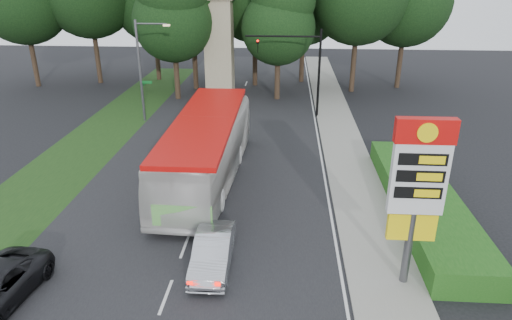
# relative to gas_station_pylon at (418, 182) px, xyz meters

# --- Properties ---
(ground) EXTENTS (120.00, 120.00, 0.00)m
(ground) POSITION_rel_gas_station_pylon_xyz_m (-9.20, -1.99, -4.45)
(ground) COLOR black
(ground) RESTS_ON ground
(road_surface) EXTENTS (14.00, 80.00, 0.02)m
(road_surface) POSITION_rel_gas_station_pylon_xyz_m (-9.20, 10.01, -4.44)
(road_surface) COLOR black
(road_surface) RESTS_ON ground
(sidewalk_right) EXTENTS (3.00, 80.00, 0.12)m
(sidewalk_right) POSITION_rel_gas_station_pylon_xyz_m (-0.70, 10.01, -4.39)
(sidewalk_right) COLOR gray
(sidewalk_right) RESTS_ON ground
(grass_verge_left) EXTENTS (5.00, 50.00, 0.02)m
(grass_verge_left) POSITION_rel_gas_station_pylon_xyz_m (-18.70, 16.01, -4.44)
(grass_verge_left) COLOR #193814
(grass_verge_left) RESTS_ON ground
(hedge) EXTENTS (3.00, 14.00, 1.20)m
(hedge) POSITION_rel_gas_station_pylon_xyz_m (2.30, 6.01, -3.85)
(hedge) COLOR #1B4F15
(hedge) RESTS_ON ground
(gas_station_pylon) EXTENTS (2.10, 0.45, 6.85)m
(gas_station_pylon) POSITION_rel_gas_station_pylon_xyz_m (0.00, 0.00, 0.00)
(gas_station_pylon) COLOR #59595E
(gas_station_pylon) RESTS_ON ground
(traffic_signal_mast) EXTENTS (6.10, 0.35, 7.20)m
(traffic_signal_mast) POSITION_rel_gas_station_pylon_xyz_m (-3.52, 22.00, 0.22)
(traffic_signal_mast) COLOR black
(traffic_signal_mast) RESTS_ON ground
(streetlight_signs) EXTENTS (2.75, 0.98, 8.00)m
(streetlight_signs) POSITION_rel_gas_station_pylon_xyz_m (-16.19, 20.01, -0.01)
(streetlight_signs) COLOR #59595E
(streetlight_signs) RESTS_ON ground
(monument) EXTENTS (3.00, 3.00, 10.05)m
(monument) POSITION_rel_gas_station_pylon_xyz_m (-11.20, 28.01, 0.66)
(monument) COLOR tan
(monument) RESTS_ON ground
(tree_monument_left) EXTENTS (7.28, 7.28, 14.30)m
(tree_monument_left) POSITION_rel_gas_station_pylon_xyz_m (-15.20, 27.01, 4.23)
(tree_monument_left) COLOR #2D2116
(tree_monument_left) RESTS_ON ground
(tree_monument_right) EXTENTS (6.72, 6.72, 13.20)m
(tree_monument_right) POSITION_rel_gas_station_pylon_xyz_m (-5.70, 27.51, 3.56)
(tree_monument_right) COLOR #2D2116
(tree_monument_right) RESTS_ON ground
(transit_bus) EXTENTS (3.87, 13.87, 3.82)m
(transit_bus) POSITION_rel_gas_station_pylon_xyz_m (-9.32, 9.01, -2.54)
(transit_bus) COLOR silver
(transit_bus) RESTS_ON ground
(sedan_silver) EXTENTS (1.55, 4.29, 1.41)m
(sedan_silver) POSITION_rel_gas_station_pylon_xyz_m (-7.70, 0.61, -3.75)
(sedan_silver) COLOR #B8BAC1
(sedan_silver) RESTS_ON ground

